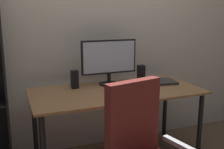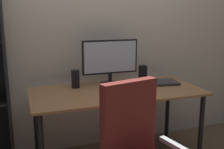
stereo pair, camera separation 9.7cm
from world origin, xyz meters
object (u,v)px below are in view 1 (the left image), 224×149
object	(u,v)px
speaker_left	(75,79)
coffee_mug	(129,85)
mouse	(146,92)
monitor	(109,59)
keyboard	(123,95)
desk	(117,99)
laptop	(159,82)
speaker_right	(141,73)

from	to	relation	value
speaker_left	coffee_mug	bearing A→B (deg)	-29.64
mouse	monitor	bearing A→B (deg)	98.68
keyboard	desk	bearing A→B (deg)	82.80
laptop	speaker_right	world-z (taller)	speaker_right
desk	monitor	distance (m)	0.40
coffee_mug	keyboard	bearing A→B (deg)	-131.55
speaker_left	speaker_right	distance (m)	0.69
mouse	speaker_left	distance (m)	0.67
monitor	keyboard	distance (m)	0.47
desk	speaker_right	world-z (taller)	speaker_right
monitor	speaker_left	xyz separation A→B (m)	(-0.35, -0.01, -0.17)
desk	keyboard	bearing A→B (deg)	-96.71
keyboard	speaker_left	world-z (taller)	speaker_left
keyboard	monitor	bearing A→B (deg)	85.35
coffee_mug	laptop	size ratio (longest dim) A/B	0.31
mouse	speaker_right	world-z (taller)	speaker_right
coffee_mug	speaker_right	xyz separation A→B (m)	(0.25, 0.25, 0.04)
desk	speaker_left	xyz separation A→B (m)	(-0.34, 0.21, 0.17)
coffee_mug	laptop	distance (m)	0.42
mouse	speaker_right	distance (m)	0.44
desk	keyboard	world-z (taller)	keyboard
keyboard	speaker_right	world-z (taller)	speaker_right
mouse	speaker_right	size ratio (longest dim) A/B	0.56
laptop	speaker_left	xyz separation A→B (m)	(-0.84, 0.12, 0.07)
desk	mouse	size ratio (longest dim) A/B	16.14
laptop	speaker_right	size ratio (longest dim) A/B	1.88
desk	coffee_mug	bearing A→B (deg)	-21.01
keyboard	speaker_right	distance (m)	0.55
monitor	coffee_mug	world-z (taller)	monitor
desk	monitor	world-z (taller)	monitor
keyboard	mouse	size ratio (longest dim) A/B	3.02
coffee_mug	speaker_right	distance (m)	0.36
coffee_mug	laptop	world-z (taller)	coffee_mug
coffee_mug	laptop	xyz separation A→B (m)	(0.40, 0.13, -0.03)
speaker_left	speaker_right	xyz separation A→B (m)	(0.69, 0.00, 0.00)
monitor	coffee_mug	xyz separation A→B (m)	(0.10, -0.26, -0.21)
coffee_mug	speaker_left	size ratio (longest dim) A/B	0.59
desk	mouse	world-z (taller)	mouse
monitor	keyboard	size ratio (longest dim) A/B	1.90
desk	speaker_left	distance (m)	0.43
speaker_left	mouse	bearing A→B (deg)	-36.85
coffee_mug	desk	bearing A→B (deg)	158.99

